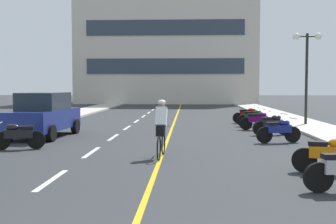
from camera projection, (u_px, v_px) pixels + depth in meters
ground_plane at (170, 123)px, 24.53m from camera, size 140.00×140.00×0.00m
curb_left at (60, 117)px, 27.85m from camera, size 2.40×72.00×0.12m
curb_right at (286, 118)px, 27.18m from camera, size 2.40×72.00×0.12m
lane_dash_1 at (52, 180)px, 9.66m from camera, size 0.14×2.20×0.01m
lane_dash_2 at (91, 152)px, 13.65m from camera, size 0.14×2.20×0.01m
lane_dash_3 at (113, 137)px, 17.64m from camera, size 0.14×2.20×0.01m
lane_dash_4 at (127, 128)px, 21.63m from camera, size 0.14×2.20×0.01m
lane_dash_5 at (137, 121)px, 25.62m from camera, size 0.14×2.20×0.01m
lane_dash_6 at (144, 116)px, 29.61m from camera, size 0.14×2.20×0.01m
lane_dash_7 at (149, 113)px, 33.59m from camera, size 0.14×2.20×0.01m
lane_dash_8 at (153, 110)px, 37.58m from camera, size 0.14×2.20×0.01m
lane_dash_9 at (156, 107)px, 41.57m from camera, size 0.14×2.20×0.01m
lane_dash_10 at (159, 106)px, 45.56m from camera, size 0.14×2.20×0.01m
lane_dash_11 at (161, 104)px, 49.55m from camera, size 0.14×2.20×0.01m
centre_line_yellow at (176, 119)px, 27.51m from camera, size 0.12×66.00×0.01m
office_building at (167, 45)px, 53.00m from camera, size 20.93×9.96×14.23m
street_lamp_mid at (307, 57)px, 22.25m from camera, size 1.46×0.36×4.69m
parked_car_near at (44, 115)px, 17.69m from camera, size 2.15×4.31×1.82m
motorcycle_2 at (329, 154)px, 10.33m from camera, size 1.68×0.64×0.92m
motorcycle_3 at (18, 135)px, 14.24m from camera, size 1.66×0.72×0.92m
motorcycle_4 at (279, 130)px, 15.88m from camera, size 1.68×0.65×0.92m
motorcycle_5 at (272, 124)px, 18.38m from camera, size 1.67×0.70×0.92m
motorcycle_6 at (258, 120)px, 20.46m from camera, size 1.70×0.60×0.92m
motorcycle_7 at (253, 117)px, 22.21m from camera, size 1.70×0.60×0.92m
motorcycle_8 at (248, 115)px, 24.07m from camera, size 1.70×0.60×0.92m
cyclist_rider at (161, 127)px, 12.65m from camera, size 0.42×1.77×1.71m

